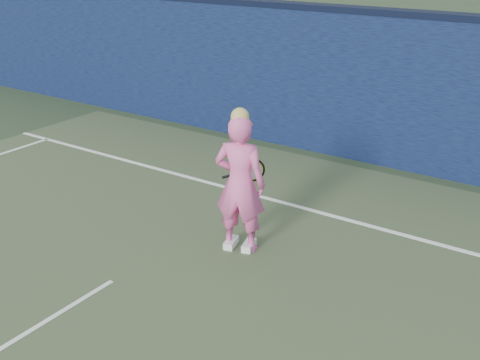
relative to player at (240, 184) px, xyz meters
The scene contains 6 objects.
ground 2.76m from the player, 106.93° to the right, with size 80.00×80.00×0.00m, color #293B24.
backstop_wall 4.08m from the player, 100.80° to the left, with size 24.00×0.40×2.50m, color black.
wall_cap 4.39m from the player, 100.80° to the left, with size 24.00×0.42×0.10m, color black.
player is the anchor object (origin of this frame).
racket 0.48m from the player, 106.16° to the left, with size 0.49×0.35×0.30m.
court_lines 3.06m from the player, 105.06° to the right, with size 11.00×12.04×0.01m.
Camera 1 is at (4.56, -3.09, 3.70)m, focal length 45.00 mm.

